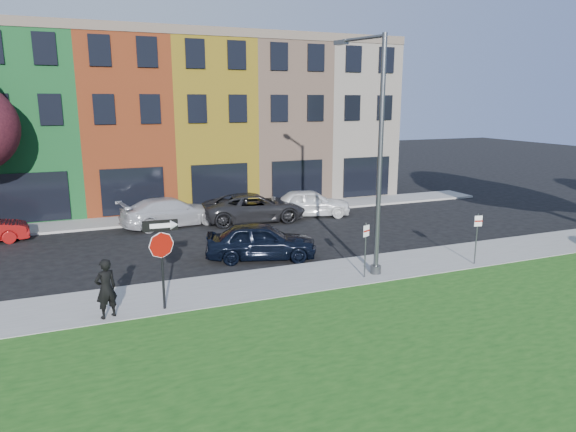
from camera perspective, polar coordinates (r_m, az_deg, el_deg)
name	(u,v)px	position (r m, az deg, el deg)	size (l,w,h in m)	color
ground	(351,309)	(16.63, 7.01, -10.19)	(120.00, 120.00, 0.00)	black
sidewalk_near	(359,271)	(19.97, 7.90, -6.06)	(40.00, 3.00, 0.12)	gray
sidewalk_far	(174,217)	(29.41, -12.57, -0.15)	(40.00, 2.40, 0.12)	gray
rowhouse_block	(162,124)	(34.93, -13.88, 9.94)	(30.00, 10.12, 10.00)	#B9AD9A
stop_sign	(161,246)	(16.00, -13.89, -3.26)	(1.05, 0.13, 2.83)	black
man	(106,289)	(16.18, -19.58, -7.60)	(0.78, 0.67, 1.82)	black
sedan_near	(261,241)	(21.27, -2.99, -2.77)	(4.89, 3.08, 1.55)	black
parked_car_silver	(171,212)	(27.55, -12.90, 0.45)	(5.51, 3.05, 1.51)	#B2B3B8
parked_car_dark	(254,207)	(27.95, -3.76, 0.96)	(5.72, 2.95, 1.54)	black
parked_car_white	(310,203)	(29.20, 2.47, 1.48)	(4.86, 3.02, 1.54)	white
street_lamp	(376,158)	(18.82, 9.73, 6.42)	(1.01, 2.51, 8.58)	#4C4E51
parking_sign_a	(366,243)	(18.74, 8.62, -3.03)	(0.30, 0.16, 2.04)	#4C4E51
parking_sign_b	(477,233)	(21.39, 20.26, -1.74)	(0.32, 0.11, 2.03)	#4C4E51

